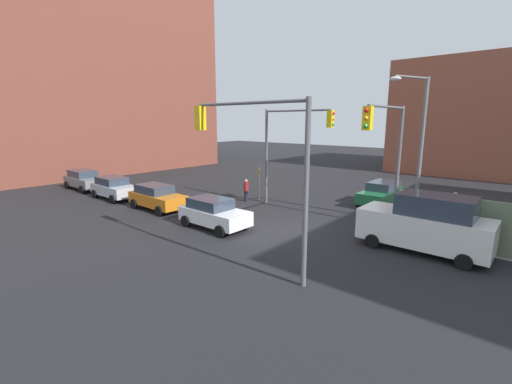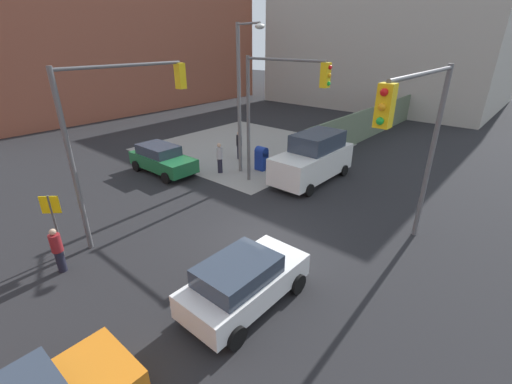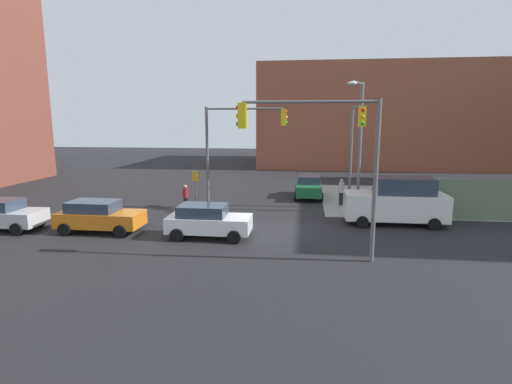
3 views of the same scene
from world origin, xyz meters
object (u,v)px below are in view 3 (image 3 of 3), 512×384
at_px(coupe_silver, 2,214).
at_px(pedestrian_walking_north, 379,190).
at_px(traffic_signal_se_corner, 321,147).
at_px(traffic_signal_ne_corner, 355,140).
at_px(coupe_white, 208,221).
at_px(street_lamp_corner, 359,136).
at_px(pedestrian_waiting, 341,192).
at_px(van_white_delivery, 397,201).
at_px(pedestrian_crossing, 186,197).
at_px(mailbox_blue, 375,199).
at_px(traffic_signal_nw_corner, 238,137).
at_px(coupe_orange, 99,216).
at_px(sedan_green, 309,186).

xyz_separation_m(coupe_silver, pedestrian_walking_north, (20.74, 9.39, 0.11)).
distance_m(traffic_signal_se_corner, traffic_signal_ne_corner, 7.55).
relative_size(coupe_white, pedestrian_walking_north, 2.21).
distance_m(street_lamp_corner, pedestrian_waiting, 4.00).
height_order(van_white_delivery, pedestrian_crossing, van_white_delivery).
bearing_deg(pedestrian_waiting, street_lamp_corner, -152.43).
bearing_deg(mailbox_blue, coupe_silver, -160.87).
relative_size(coupe_white, van_white_delivery, 0.75).
xyz_separation_m(pedestrian_crossing, pedestrian_waiting, (10.00, 2.70, 0.09)).
height_order(street_lamp_corner, mailbox_blue, street_lamp_corner).
distance_m(traffic_signal_nw_corner, street_lamp_corner, 7.64).
height_order(mailbox_blue, coupe_white, coupe_white).
relative_size(street_lamp_corner, van_white_delivery, 1.48).
bearing_deg(traffic_signal_nw_corner, pedestrian_walking_north, 17.29).
relative_size(van_white_delivery, pedestrian_walking_north, 2.96).
relative_size(coupe_silver, van_white_delivery, 0.75).
xyz_separation_m(traffic_signal_ne_corner, coupe_orange, (-13.22, -4.44, -3.74)).
relative_size(traffic_signal_ne_corner, coupe_white, 1.61).
bearing_deg(van_white_delivery, pedestrian_crossing, 170.97).
height_order(pedestrian_crossing, pedestrian_waiting, pedestrian_waiting).
bearing_deg(coupe_white, traffic_signal_se_corner, -25.57).
xyz_separation_m(sedan_green, coupe_silver, (-15.98, -11.08, -0.00)).
xyz_separation_m(traffic_signal_nw_corner, van_white_delivery, (9.30, -2.70, -3.34)).
relative_size(street_lamp_corner, pedestrian_waiting, 4.46).
bearing_deg(pedestrian_waiting, coupe_white, 127.92).
bearing_deg(pedestrian_crossing, pedestrian_waiting, 89.74).
xyz_separation_m(coupe_white, van_white_delivery, (9.71, 3.78, 0.44)).
distance_m(mailbox_blue, van_white_delivery, 3.29).
relative_size(sedan_green, pedestrian_crossing, 2.65).
xyz_separation_m(traffic_signal_nw_corner, coupe_white, (-0.41, -6.48, -3.77)).
xyz_separation_m(mailbox_blue, coupe_orange, (-14.92, -6.71, 0.08)).
xyz_separation_m(traffic_signal_nw_corner, pedestrian_waiting, (6.72, 2.00, -3.68)).
height_order(coupe_orange, van_white_delivery, van_white_delivery).
relative_size(traffic_signal_ne_corner, mailbox_blue, 4.55).
xyz_separation_m(traffic_signal_nw_corner, pedestrian_crossing, (-3.28, -0.70, -3.77)).
relative_size(mailbox_blue, pedestrian_walking_north, 0.78).
bearing_deg(coupe_orange, van_white_delivery, 12.76).
bearing_deg(coupe_white, street_lamp_corner, 42.94).
relative_size(traffic_signal_se_corner, coupe_orange, 1.52).
bearing_deg(traffic_signal_ne_corner, coupe_white, -147.62).
distance_m(traffic_signal_ne_corner, street_lamp_corner, 2.78).
distance_m(pedestrian_crossing, pedestrian_waiting, 10.36).
height_order(traffic_signal_se_corner, coupe_orange, traffic_signal_se_corner).
relative_size(traffic_signal_nw_corner, mailbox_blue, 4.55).
height_order(traffic_signal_ne_corner, coupe_orange, traffic_signal_ne_corner).
distance_m(street_lamp_corner, pedestrian_walking_north, 4.56).
relative_size(sedan_green, pedestrian_walking_north, 2.37).
bearing_deg(pedestrian_walking_north, coupe_silver, 44.32).
relative_size(traffic_signal_se_corner, van_white_delivery, 1.20).
height_order(traffic_signal_ne_corner, pedestrian_crossing, traffic_signal_ne_corner).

